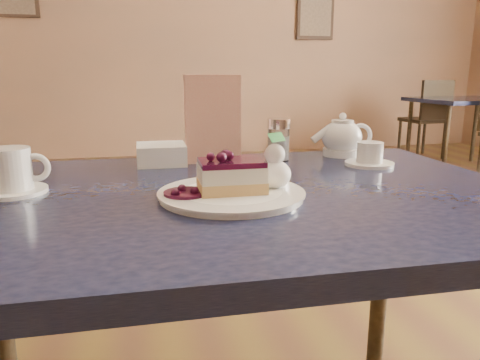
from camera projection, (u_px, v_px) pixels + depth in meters
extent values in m
cube|color=#A47451|center=(161.00, 21.00, 5.16)|extent=(8.00, 0.02, 3.00)
cube|color=black|center=(315.00, 15.00, 5.51)|extent=(0.45, 0.03, 0.55)
cube|color=#1F233F|center=(227.00, 201.00, 0.91)|extent=(1.21, 0.82, 0.04)
cylinder|color=#322817|center=(1.00, 316.00, 1.21)|extent=(0.05, 0.05, 0.71)
cylinder|color=#322817|center=(380.00, 279.00, 1.43)|extent=(0.05, 0.05, 0.71)
cylinder|color=white|center=(231.00, 195.00, 0.86)|extent=(0.26, 0.26, 0.01)
cube|color=#E7BC59|center=(231.00, 186.00, 0.86)|extent=(0.12, 0.09, 0.02)
cube|color=silver|center=(231.00, 173.00, 0.85)|extent=(0.12, 0.08, 0.03)
cube|color=black|center=(231.00, 162.00, 0.85)|extent=(0.12, 0.08, 0.01)
ellipsoid|color=white|center=(274.00, 174.00, 0.88)|extent=(0.06, 0.06, 0.05)
cylinder|color=black|center=(186.00, 193.00, 0.84)|extent=(0.08, 0.08, 0.01)
cylinder|color=white|center=(12.00, 191.00, 0.89)|extent=(0.13, 0.13, 0.01)
cylinder|color=white|center=(10.00, 169.00, 0.88)|extent=(0.08, 0.08, 0.08)
torus|color=white|center=(36.00, 168.00, 0.89)|extent=(0.06, 0.01, 0.06)
cylinder|color=white|center=(369.00, 164.00, 1.16)|extent=(0.12, 0.12, 0.01)
cylinder|color=white|center=(370.00, 152.00, 1.15)|extent=(0.06, 0.06, 0.05)
ellipsoid|color=white|center=(342.00, 139.00, 1.28)|extent=(0.11, 0.11, 0.09)
cylinder|color=white|center=(343.00, 120.00, 1.26)|extent=(0.06, 0.06, 0.01)
cylinder|color=white|center=(316.00, 140.00, 1.26)|extent=(0.06, 0.02, 0.05)
cube|color=#FFE2B4|center=(213.00, 119.00, 1.17)|extent=(0.14, 0.03, 0.22)
cylinder|color=white|center=(278.00, 145.00, 1.21)|extent=(0.06, 0.06, 0.08)
cylinder|color=silver|center=(279.00, 123.00, 1.19)|extent=(0.06, 0.06, 0.02)
cube|color=white|center=(161.00, 154.00, 1.17)|extent=(0.12, 0.12, 0.05)
cube|color=#1F233F|center=(465.00, 100.00, 4.58)|extent=(0.99, 0.82, 0.04)
cylinder|color=#322817|center=(446.00, 141.00, 4.29)|extent=(0.04, 0.04, 0.67)
cylinder|color=#322817|center=(409.00, 133.00, 4.86)|extent=(0.04, 0.04, 0.67)
cylinder|color=#322817|center=(474.00, 131.00, 5.03)|extent=(0.04, 0.04, 0.67)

